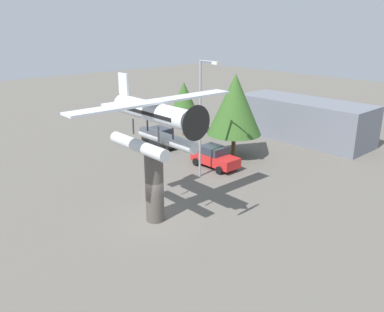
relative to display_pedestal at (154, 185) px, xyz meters
name	(u,v)px	position (x,y,z in m)	size (l,w,h in m)	color
ground_plane	(156,220)	(0.00, 0.00, -2.28)	(140.00, 140.00, 0.00)	#605B54
display_pedestal	(154,185)	(0.00, 0.00, 0.00)	(1.10, 1.10, 4.55)	#4C4742
floatplane_monument	(154,120)	(0.13, 0.00, 3.95)	(6.93, 10.41, 4.00)	silver
car_near_black	(161,137)	(-11.88, 9.73, -1.40)	(4.20, 2.02, 1.76)	black
car_mid_red	(215,157)	(-4.15, 9.30, -1.40)	(4.20, 2.02, 1.76)	red
streetlight_primary	(202,112)	(-3.29, 6.97, 2.83)	(1.84, 0.28, 8.91)	gray
storefront_building	(303,120)	(-4.06, 22.00, -0.25)	(13.61, 5.02, 4.05)	slate
tree_west	(184,97)	(-13.34, 14.01, 1.79)	(2.76, 2.76, 5.64)	brown
tree_east	(235,104)	(-4.98, 12.52, 2.43)	(4.73, 4.73, 7.34)	brown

